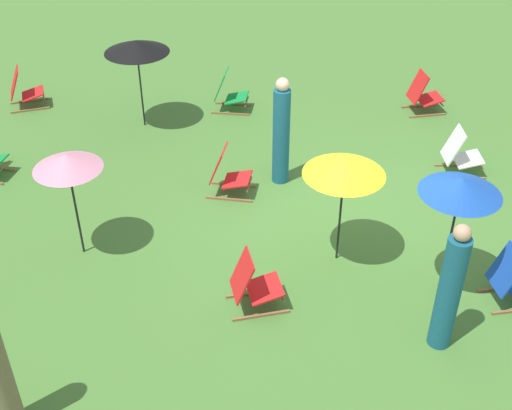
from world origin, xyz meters
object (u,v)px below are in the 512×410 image
Objects in this scene: person_0 at (281,133)px; umbrella_0 at (67,162)px; deckchair_0 at (229,93)px; deckchair_11 at (24,90)px; deckchair_7 at (423,95)px; deckchair_2 at (228,174)px; umbrella_3 at (136,46)px; deckchair_1 at (460,154)px; umbrella_1 at (344,167)px; person_1 at (449,290)px; deckchair_8 at (253,284)px; umbrella_2 at (461,187)px.

umbrella_0 is at bearing -10.14° from person_0.
deckchair_11 is at bearing 95.85° from deckchair_0.
deckchair_7 is 0.51× the size of umbrella_0.
deckchair_2 is at bearing -144.31° from deckchair_11.
deckchair_0 is at bearing -69.23° from umbrella_3.
umbrella_1 is (-2.25, 2.35, 1.17)m from deckchair_1.
umbrella_3 is 3.31m from person_0.
umbrella_0 is (-2.02, 6.01, 1.15)m from deckchair_1.
person_1 reaches higher than umbrella_1.
person_1 is at bearing 161.86° from deckchair_1.
deckchair_1 is 0.99× the size of deckchair_8.
deckchair_0 is at bearing -24.64° from umbrella_0.
person_1 is at bearing 165.01° from umbrella_2.
deckchair_2 is 3.15m from umbrella_3.
deckchair_0 is 0.45× the size of person_0.
deckchair_11 is (0.22, 4.12, 0.00)m from deckchair_0.
deckchair_2 is at bearing -19.80° from person_0.
person_0 is at bearing -102.55° from person_1.
deckchair_8 is at bearing 128.43° from umbrella_1.
person_0 reaches higher than umbrella_2.
deckchair_0 is 6.31m from umbrella_2.
umbrella_1 reaches higher than deckchair_1.
person_0 is (1.86, -2.96, -0.63)m from umbrella_0.
deckchair_11 is 9.47m from person_1.
umbrella_2 reaches higher than deckchair_1.
umbrella_0 is at bearing 164.21° from deckchair_0.
umbrella_1 reaches higher than deckchair_0.
umbrella_0 reaches higher than deckchair_2.
deckchair_8 is 0.51× the size of umbrella_0.
deckchair_1 is 0.50× the size of umbrella_1.
umbrella_3 is (5.08, 2.01, 1.22)m from deckchair_8.
deckchair_8 is at bearing -115.90° from umbrella_0.
umbrella_2 is at bearing 83.53° from person_0.
deckchair_8 is at bearing -161.89° from deckchair_2.
deckchair_8 is (-5.52, 3.47, 0.00)m from deckchair_7.
deckchair_0 is at bearing 57.91° from deckchair_1.
umbrella_0 is at bearing 117.28° from deckchair_7.
umbrella_3 reaches higher than deckchair_0.
deckchair_0 is 5.13m from umbrella_1.
person_1 is (-0.95, 0.25, -0.82)m from umbrella_2.
umbrella_0 reaches higher than deckchair_11.
deckchair_11 is (5.91, 4.49, 0.00)m from deckchair_8.
deckchair_11 is (0.40, 7.97, 0.00)m from deckchair_7.
umbrella_1 reaches higher than umbrella_0.
deckchair_7 is 0.96× the size of deckchair_11.
deckchair_7 is at bearing 2.51° from deckchair_1.
umbrella_3 is at bearing -6.38° from umbrella_0.
person_0 is (-0.17, 3.05, 0.53)m from deckchair_1.
person_1 is (-3.91, 1.29, 0.49)m from deckchair_1.
person_0 is (0.36, -0.87, 0.53)m from deckchair_2.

